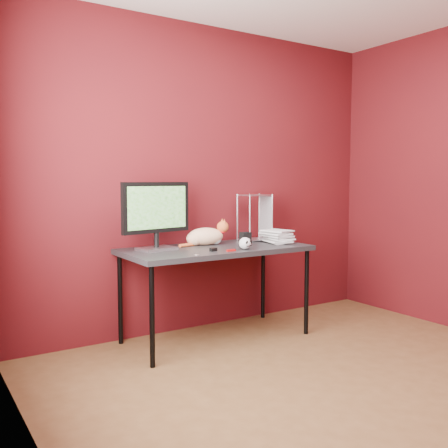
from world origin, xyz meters
TOP-DOWN VIEW (x-y plane):
  - room at (0.00, 0.00)m, footprint 3.52×3.52m
  - desk at (-0.15, 1.37)m, footprint 1.50×0.70m
  - monitor at (-0.62, 1.48)m, footprint 0.60×0.24m
  - cat at (-0.15, 1.53)m, footprint 0.46×0.22m
  - skull_mug at (-0.03, 1.13)m, footprint 0.10×0.10m
  - speaker at (0.10, 1.33)m, footprint 0.10×0.10m
  - book_stack at (0.36, 1.35)m, footprint 0.23×0.28m
  - wire_rack at (0.37, 1.56)m, footprint 0.25×0.21m
  - pocket_knife at (-0.18, 1.11)m, footprint 0.07×0.02m
  - black_gadget at (-0.29, 1.19)m, footprint 0.06×0.04m
  - washer at (-0.49, 1.08)m, footprint 0.04×0.04m

SIDE VIEW (x-z plane):
  - desk at x=-0.15m, z-range 0.32..1.07m
  - washer at x=-0.49m, z-range 0.75..0.75m
  - pocket_knife at x=-0.18m, z-range 0.75..0.76m
  - black_gadget at x=-0.29m, z-range 0.75..0.78m
  - skull_mug at x=-0.03m, z-range 0.75..0.85m
  - speaker at x=0.10m, z-range 0.75..0.86m
  - cat at x=-0.15m, z-range 0.72..0.93m
  - wire_rack at x=0.37m, z-range 0.75..1.16m
  - monitor at x=-0.62m, z-range 0.78..1.30m
  - book_stack at x=0.36m, z-range 0.75..1.98m
  - room at x=0.00m, z-range 0.14..2.75m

